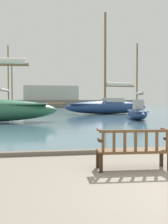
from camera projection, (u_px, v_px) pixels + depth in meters
The scene contains 7 objects.
harbor_water at pixel (52, 110), 48.02m from camera, with size 100.00×80.00×0.08m, color slate.
quay_edge_kerb at pixel (127, 150), 8.47m from camera, with size 40.00×0.30×0.12m, color #675F54.
park_bench at pixel (133, 149), 6.30m from camera, with size 1.63×0.61×0.92m.
sailboat_centre_channel at pixel (137, 112), 23.12m from camera, with size 2.11×5.30×6.26m.
sailboat_mid_port at pixel (107, 106), 33.10m from camera, with size 12.51×4.31×11.84m.
sailboat_distant_harbor at pixel (8, 109), 32.62m from camera, with size 2.44×8.09×7.98m.
far_breakwater at pixel (49, 101), 67.21m from camera, with size 47.60×2.40×5.37m.
Camera 1 is at (-2.70, -4.23, 1.53)m, focal length 45.00 mm.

